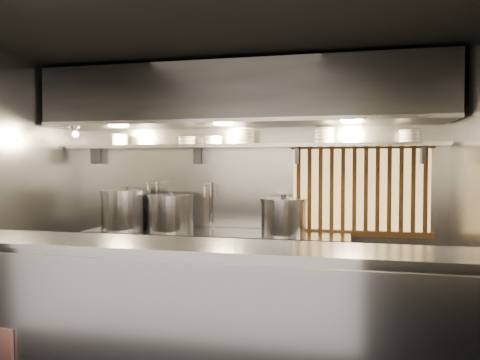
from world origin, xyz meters
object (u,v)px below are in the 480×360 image
at_px(pendant_bulb, 234,138).
at_px(stock_pot_right, 284,216).
at_px(stock_pot_mid, 126,209).
at_px(stock_pot_left, 171,213).
at_px(heat_lamp, 74,129).

height_order(pendant_bulb, stock_pot_right, pendant_bulb).
xyz_separation_m(pendant_bulb, stock_pot_mid, (-1.30, -0.07, -0.83)).
height_order(stock_pot_left, stock_pot_mid, stock_pot_mid).
height_order(stock_pot_left, stock_pot_right, stock_pot_left).
bearing_deg(stock_pot_left, pendant_bulb, 7.98).
height_order(heat_lamp, stock_pot_left, heat_lamp).
distance_m(pendant_bulb, stock_pot_left, 1.12).
bearing_deg(stock_pot_right, pendant_bulb, 170.47).
relative_size(stock_pot_mid, stock_pot_right, 1.13).
distance_m(heat_lamp, stock_pot_mid, 1.09).
relative_size(stock_pot_left, stock_pot_mid, 1.13).
height_order(heat_lamp, stock_pot_right, heat_lamp).
height_order(stock_pot_mid, stock_pot_right, stock_pot_mid).
height_order(heat_lamp, stock_pot_mid, heat_lamp).
relative_size(heat_lamp, stock_pot_right, 0.63).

